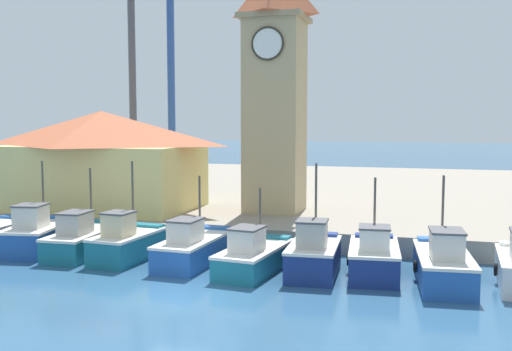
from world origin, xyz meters
TOP-DOWN VIEW (x-y plane):
  - ground_plane at (0.00, 0.00)m, footprint 300.00×300.00m
  - quay_wharf at (0.00, 28.62)m, footprint 120.00×40.00m
  - fishing_boat_left_outer at (-9.55, 5.29)m, footprint 2.91×4.79m
  - fishing_boat_left_inner at (-7.04, 5.36)m, footprint 2.22×5.24m
  - fishing_boat_mid_left at (-4.49, 4.82)m, footprint 2.22×4.21m
  - fishing_boat_center at (-1.29, 5.04)m, footprint 2.15×5.18m
  - fishing_boat_mid_right at (1.71, 4.44)m, footprint 2.48×4.97m
  - fishing_boat_right_inner at (4.22, 4.69)m, footprint 2.24×4.24m
  - fishing_boat_right_outer at (6.64, 5.20)m, footprint 2.41×4.47m
  - fishing_boat_far_right at (9.37, 4.79)m, footprint 2.48×5.42m
  - clock_tower at (-0.03, 14.62)m, footprint 3.68×3.68m
  - warehouse_left at (-10.44, 12.86)m, footprint 11.54×7.36m
  - port_crane_near at (-10.13, 22.46)m, footprint 3.54×7.46m
  - port_crane_far at (-13.61, 23.03)m, footprint 4.35×10.67m

SIDE VIEW (x-z plane):
  - ground_plane at x=0.00m, z-range 0.00..0.00m
  - quay_wharf at x=0.00m, z-range 0.00..1.01m
  - fishing_boat_mid_right at x=1.71m, z-range -1.07..2.45m
  - fishing_boat_left_inner at x=-7.04m, z-range -1.31..2.79m
  - fishing_boat_center at x=-1.29m, z-range -1.20..2.70m
  - fishing_boat_right_outer at x=6.64m, z-range -1.24..2.80m
  - fishing_boat_far_right at x=9.37m, z-range -1.33..2.90m
  - fishing_boat_mid_left at x=-4.49m, z-range -1.46..3.07m
  - fishing_boat_left_outer at x=-9.55m, z-range -1.37..3.03m
  - fishing_boat_right_inner at x=4.22m, z-range -1.48..3.15m
  - warehouse_left at x=-10.44m, z-range 1.08..7.00m
  - clock_tower at x=-0.03m, z-range 0.63..16.64m
  - port_crane_near at x=-10.13m, z-range -1.15..18.74m
  - port_crane_far at x=-13.61m, z-range -0.80..18.63m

